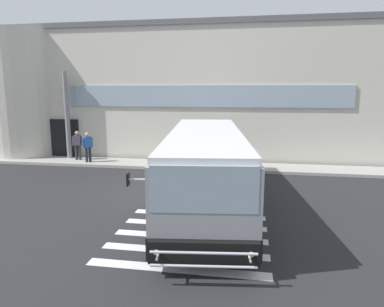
% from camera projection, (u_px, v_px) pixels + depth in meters
% --- Properties ---
extents(ground_plane, '(80.00, 90.00, 0.02)m').
position_uv_depth(ground_plane, '(160.00, 192.00, 14.15)').
color(ground_plane, '#232326').
rests_on(ground_plane, ground).
extents(bay_paint_stripes, '(4.40, 3.96, 0.01)m').
position_uv_depth(bay_paint_stripes, '(190.00, 237.00, 9.75)').
color(bay_paint_stripes, silver).
rests_on(bay_paint_stripes, ground).
extents(terminal_building, '(23.81, 13.80, 7.97)m').
position_uv_depth(terminal_building, '(190.00, 92.00, 24.82)').
color(terminal_building, beige).
rests_on(terminal_building, ground).
extents(boarding_curb, '(26.01, 2.00, 0.15)m').
position_uv_depth(boarding_curb, '(182.00, 165.00, 18.79)').
color(boarding_curb, '#9E9B93').
rests_on(boarding_curb, ground).
extents(entry_support_column, '(0.28, 0.28, 5.05)m').
position_uv_depth(entry_support_column, '(67.00, 115.00, 20.03)').
color(entry_support_column, slate).
rests_on(entry_support_column, boarding_curb).
extents(bus_main_foreground, '(3.78, 10.78, 2.70)m').
position_uv_depth(bus_main_foreground, '(205.00, 169.00, 12.35)').
color(bus_main_foreground, gray).
rests_on(bus_main_foreground, ground).
extents(passenger_near_column, '(0.58, 0.42, 1.68)m').
position_uv_depth(passenger_near_column, '(78.00, 143.00, 19.76)').
color(passenger_near_column, '#2D2D33').
rests_on(passenger_near_column, boarding_curb).
extents(passenger_by_doorway, '(0.43, 0.46, 1.68)m').
position_uv_depth(passenger_by_doorway, '(88.00, 146.00, 19.10)').
color(passenger_by_doorway, '#1E2338').
rests_on(passenger_by_doorway, boarding_curb).
extents(safety_bollard_yellow, '(0.18, 0.18, 0.90)m').
position_uv_depth(safety_bollard_yellow, '(152.00, 162.00, 17.78)').
color(safety_bollard_yellow, yellow).
rests_on(safety_bollard_yellow, ground).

